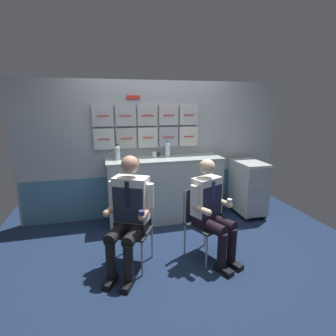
{
  "coord_description": "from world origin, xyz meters",
  "views": [
    {
      "loc": [
        -0.85,
        -2.73,
        1.81
      ],
      "look_at": [
        -0.05,
        0.42,
        1.0
      ],
      "focal_mm": 28.14,
      "sensor_mm": 36.0,
      "label": 1
    }
  ],
  "objects_px": {
    "water_bottle_clear": "(168,149)",
    "paper_cup_tan": "(154,155)",
    "service_trolley": "(248,187)",
    "crew_member_right": "(211,207)",
    "folding_chair_left": "(135,220)",
    "crew_member_left": "(129,209)",
    "folding_chair_right": "(201,215)"
  },
  "relations": [
    {
      "from": "folding_chair_right",
      "to": "paper_cup_tan",
      "type": "bearing_deg",
      "value": 106.06
    },
    {
      "from": "service_trolley",
      "to": "folding_chair_left",
      "type": "relative_size",
      "value": 1.09
    },
    {
      "from": "folding_chair_left",
      "to": "folding_chair_right",
      "type": "bearing_deg",
      "value": -3.95
    },
    {
      "from": "folding_chair_left",
      "to": "crew_member_left",
      "type": "xyz_separation_m",
      "value": [
        -0.07,
        -0.14,
        0.2
      ]
    },
    {
      "from": "folding_chair_right",
      "to": "water_bottle_clear",
      "type": "height_order",
      "value": "water_bottle_clear"
    },
    {
      "from": "crew_member_left",
      "to": "paper_cup_tan",
      "type": "bearing_deg",
      "value": 66.52
    },
    {
      "from": "service_trolley",
      "to": "paper_cup_tan",
      "type": "bearing_deg",
      "value": 171.33
    },
    {
      "from": "folding_chair_left",
      "to": "folding_chair_right",
      "type": "relative_size",
      "value": 1.0
    },
    {
      "from": "service_trolley",
      "to": "paper_cup_tan",
      "type": "height_order",
      "value": "paper_cup_tan"
    },
    {
      "from": "paper_cup_tan",
      "to": "folding_chair_right",
      "type": "bearing_deg",
      "value": -73.94
    },
    {
      "from": "crew_member_left",
      "to": "folding_chair_right",
      "type": "distance_m",
      "value": 0.89
    },
    {
      "from": "crew_member_right",
      "to": "water_bottle_clear",
      "type": "distance_m",
      "value": 1.4
    },
    {
      "from": "service_trolley",
      "to": "water_bottle_clear",
      "type": "height_order",
      "value": "water_bottle_clear"
    },
    {
      "from": "service_trolley",
      "to": "crew_member_left",
      "type": "distance_m",
      "value": 2.29
    },
    {
      "from": "service_trolley",
      "to": "crew_member_right",
      "type": "bearing_deg",
      "value": -136.47
    },
    {
      "from": "service_trolley",
      "to": "crew_member_right",
      "type": "height_order",
      "value": "crew_member_right"
    },
    {
      "from": "water_bottle_clear",
      "to": "folding_chair_right",
      "type": "bearing_deg",
      "value": -84.32
    },
    {
      "from": "crew_member_left",
      "to": "folding_chair_right",
      "type": "relative_size",
      "value": 1.55
    },
    {
      "from": "crew_member_right",
      "to": "water_bottle_clear",
      "type": "relative_size",
      "value": 4.8
    },
    {
      "from": "service_trolley",
      "to": "water_bottle_clear",
      "type": "distance_m",
      "value": 1.47
    },
    {
      "from": "folding_chair_left",
      "to": "crew_member_right",
      "type": "bearing_deg",
      "value": -13.28
    },
    {
      "from": "service_trolley",
      "to": "folding_chair_right",
      "type": "relative_size",
      "value": 1.09
    },
    {
      "from": "crew_member_left",
      "to": "paper_cup_tan",
      "type": "relative_size",
      "value": 14.39
    },
    {
      "from": "folding_chair_left",
      "to": "water_bottle_clear",
      "type": "xyz_separation_m",
      "value": [
        0.67,
        1.11,
        0.61
      ]
    },
    {
      "from": "folding_chair_left",
      "to": "crew_member_right",
      "type": "xyz_separation_m",
      "value": [
        0.86,
        -0.2,
        0.15
      ]
    },
    {
      "from": "service_trolley",
      "to": "paper_cup_tan",
      "type": "relative_size",
      "value": 10.12
    },
    {
      "from": "crew_member_left",
      "to": "crew_member_right",
      "type": "distance_m",
      "value": 0.93
    },
    {
      "from": "crew_member_left",
      "to": "water_bottle_clear",
      "type": "bearing_deg",
      "value": 59.0
    },
    {
      "from": "water_bottle_clear",
      "to": "paper_cup_tan",
      "type": "relative_size",
      "value": 2.83
    },
    {
      "from": "water_bottle_clear",
      "to": "service_trolley",
      "type": "bearing_deg",
      "value": -10.74
    },
    {
      "from": "folding_chair_left",
      "to": "crew_member_left",
      "type": "distance_m",
      "value": 0.25
    },
    {
      "from": "crew_member_right",
      "to": "paper_cup_tan",
      "type": "height_order",
      "value": "crew_member_right"
    }
  ]
}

